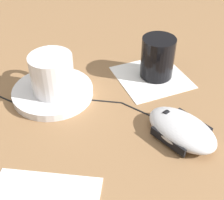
# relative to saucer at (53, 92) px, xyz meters

# --- Properties ---
(ground_plane) EXTENTS (3.00, 3.00, 0.00)m
(ground_plane) POSITION_rel_saucer_xyz_m (-0.08, -0.09, -0.01)
(ground_plane) COLOR olive
(saucer) EXTENTS (0.14, 0.14, 0.01)m
(saucer) POSITION_rel_saucer_xyz_m (0.00, 0.00, 0.00)
(saucer) COLOR white
(saucer) RESTS_ON ground
(coffee_cup) EXTENTS (0.10, 0.07, 0.07)m
(coffee_cup) POSITION_rel_saucer_xyz_m (-0.00, -0.00, 0.04)
(coffee_cup) COLOR white
(coffee_cup) RESTS_ON saucer
(computer_mouse) EXTENTS (0.13, 0.12, 0.03)m
(computer_mouse) POSITION_rel_saucer_xyz_m (-0.14, -0.19, 0.01)
(computer_mouse) COLOR silver
(computer_mouse) RESTS_ON ground
(mouse_cable) EXTENTS (0.22, 0.38, 0.00)m
(mouse_cable) POSITION_rel_saucer_xyz_m (0.01, 0.04, -0.01)
(mouse_cable) COLOR black
(mouse_cable) RESTS_ON ground
(napkin_under_glass) EXTENTS (0.15, 0.15, 0.00)m
(napkin_under_glass) POSITION_rel_saucer_xyz_m (0.02, -0.19, -0.01)
(napkin_under_glass) COLOR white
(napkin_under_glass) RESTS_ON ground
(drinking_glass) EXTENTS (0.06, 0.06, 0.08)m
(drinking_glass) POSITION_rel_saucer_xyz_m (0.03, -0.20, 0.03)
(drinking_glass) COLOR black
(drinking_glass) RESTS_ON napkin_under_glass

